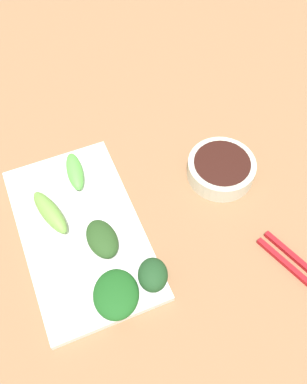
# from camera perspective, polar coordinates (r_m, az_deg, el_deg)

# --- Properties ---
(tabletop) EXTENTS (2.10, 2.10, 0.02)m
(tabletop) POSITION_cam_1_polar(r_m,az_deg,el_deg) (0.72, -0.70, -1.44)
(tabletop) COLOR #976A49
(tabletop) RESTS_ON ground
(sauce_bowl) EXTENTS (0.11, 0.11, 0.03)m
(sauce_bowl) POSITION_cam_1_polar(r_m,az_deg,el_deg) (0.74, 8.71, 3.27)
(sauce_bowl) COLOR silver
(sauce_bowl) RESTS_ON tabletop
(serving_plate) EXTENTS (0.18, 0.31, 0.01)m
(serving_plate) POSITION_cam_1_polar(r_m,az_deg,el_deg) (0.69, -9.38, -5.13)
(serving_plate) COLOR white
(serving_plate) RESTS_ON tabletop
(broccoli_leafy_0) EXTENTS (0.08, 0.09, 0.02)m
(broccoli_leafy_0) POSITION_cam_1_polar(r_m,az_deg,el_deg) (0.62, -4.91, -13.14)
(broccoli_leafy_0) COLOR #1C571F
(broccoli_leafy_0) RESTS_ON serving_plate
(broccoli_stalk_1) EXTENTS (0.03, 0.08, 0.02)m
(broccoli_stalk_1) POSITION_cam_1_polar(r_m,az_deg,el_deg) (0.73, -10.22, 2.67)
(broccoli_stalk_1) COLOR #60BC4C
(broccoli_stalk_1) RESTS_ON serving_plate
(broccoli_stalk_2) EXTENTS (0.05, 0.09, 0.03)m
(broccoli_stalk_2) POSITION_cam_1_polar(r_m,az_deg,el_deg) (0.69, -13.33, -2.58)
(broccoli_stalk_2) COLOR #77AA49
(broccoli_stalk_2) RESTS_ON serving_plate
(broccoli_leafy_3) EXTENTS (0.05, 0.07, 0.02)m
(broccoli_leafy_3) POSITION_cam_1_polar(r_m,az_deg,el_deg) (0.66, -6.71, -6.08)
(broccoli_leafy_3) COLOR #2B4D21
(broccoli_leafy_3) RESTS_ON serving_plate
(broccoli_leafy_4) EXTENTS (0.06, 0.06, 0.03)m
(broccoli_leafy_4) POSITION_cam_1_polar(r_m,az_deg,el_deg) (0.63, -0.09, -10.74)
(broccoli_leafy_4) COLOR #204623
(broccoli_leafy_4) RESTS_ON serving_plate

